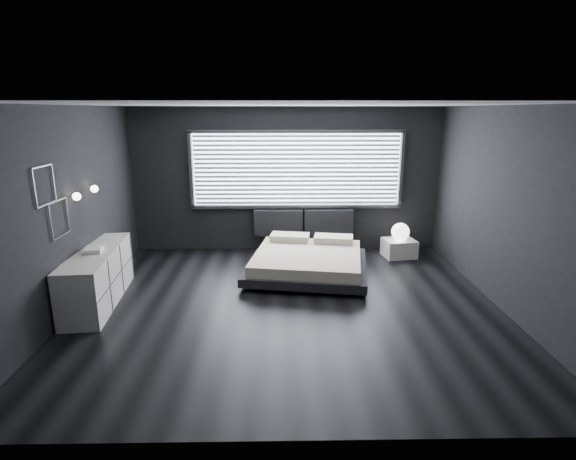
{
  "coord_description": "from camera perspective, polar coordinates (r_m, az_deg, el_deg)",
  "views": [
    {
      "loc": [
        -0.12,
        -5.98,
        2.74
      ],
      "look_at": [
        0.0,
        0.85,
        0.9
      ],
      "focal_mm": 28.0,
      "sensor_mm": 36.0,
      "label": 1
    }
  ],
  "objects": [
    {
      "name": "sconce_near",
      "position": [
        6.73,
        -25.28,
        3.87
      ],
      "size": [
        0.18,
        0.11,
        0.11
      ],
      "color": "silver",
      "rests_on": "ground"
    },
    {
      "name": "headboard",
      "position": [
        8.9,
        1.98,
        0.95
      ],
      "size": [
        1.96,
        0.16,
        0.52
      ],
      "color": "black",
      "rests_on": "ground"
    },
    {
      "name": "room",
      "position": [
        6.13,
        0.14,
        2.45
      ],
      "size": [
        6.04,
        6.0,
        2.8
      ],
      "color": "black",
      "rests_on": "ground"
    },
    {
      "name": "sconce_far",
      "position": [
        7.27,
        -23.4,
        4.81
      ],
      "size": [
        0.18,
        0.11,
        0.11
      ],
      "color": "silver",
      "rests_on": "ground"
    },
    {
      "name": "bed",
      "position": [
        7.7,
        2.52,
        -3.92
      ],
      "size": [
        2.25,
        2.17,
        0.51
      ],
      "color": "black",
      "rests_on": "ground"
    },
    {
      "name": "window",
      "position": [
        8.76,
        1.1,
        7.65
      ],
      "size": [
        4.14,
        0.09,
        1.52
      ],
      "color": "white",
      "rests_on": "ground"
    },
    {
      "name": "book_stack",
      "position": [
        6.96,
        -23.52,
        -2.31
      ],
      "size": [
        0.3,
        0.36,
        0.07
      ],
      "color": "silver",
      "rests_on": "dresser"
    },
    {
      "name": "wall_art_lower",
      "position": [
        6.5,
        -27.02,
        1.33
      ],
      "size": [
        0.01,
        0.48,
        0.48
      ],
      "color": "#47474C",
      "rests_on": "ground"
    },
    {
      "name": "dresser",
      "position": [
        7.11,
        -22.98,
        -5.47
      ],
      "size": [
        0.72,
        1.99,
        0.78
      ],
      "color": "white",
      "rests_on": "ground"
    },
    {
      "name": "wall_art_upper",
      "position": [
        6.2,
        -28.52,
        4.99
      ],
      "size": [
        0.01,
        0.48,
        0.48
      ],
      "color": "#47474C",
      "rests_on": "ground"
    },
    {
      "name": "nightstand",
      "position": [
        8.87,
        13.92,
        -2.25
      ],
      "size": [
        0.65,
        0.57,
        0.34
      ],
      "primitive_type": "cube",
      "rotation": [
        0.0,
        0.0,
        0.16
      ],
      "color": "white",
      "rests_on": "ground"
    },
    {
      "name": "orb_lamp",
      "position": [
        8.74,
        14.08,
        -0.22
      ],
      "size": [
        0.34,
        0.34,
        0.34
      ],
      "primitive_type": "sphere",
      "color": "white",
      "rests_on": "nightstand"
    }
  ]
}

